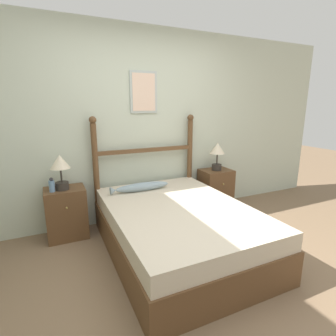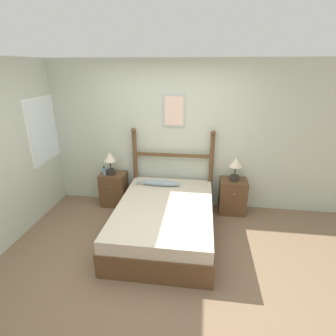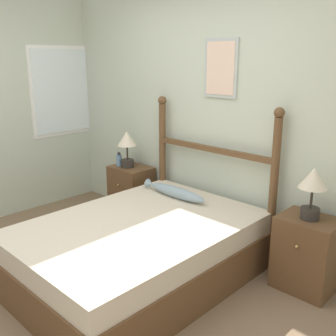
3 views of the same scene
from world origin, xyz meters
name	(u,v)px [view 3 (image 3 of 3)]	position (x,y,z in m)	size (l,w,h in m)	color
ground_plane	(70,308)	(0.00, 0.00, 0.00)	(16.00, 16.00, 0.00)	#7A6047
wall_back	(215,116)	(0.00, 1.73, 1.28)	(6.40, 0.08, 2.55)	beige
bed	(139,251)	(0.07, 0.65, 0.26)	(1.42, 1.99, 0.52)	brown
headboard	(212,168)	(0.07, 1.61, 0.78)	(1.44, 0.09, 1.43)	brown
nightstand_left	(131,192)	(-1.00, 1.49, 0.31)	(0.45, 0.38, 0.61)	brown
nightstand_right	(306,254)	(1.14, 1.49, 0.31)	(0.45, 0.38, 0.61)	brown
table_lamp_left	(127,144)	(-1.02, 1.46, 0.88)	(0.22, 0.22, 0.41)	#2D2823
table_lamp_right	(313,185)	(1.13, 1.48, 0.88)	(0.22, 0.22, 0.41)	#2D2823
bottle	(119,160)	(-1.13, 1.43, 0.69)	(0.06, 0.06, 0.17)	#668CB2
fish_pillow	(175,192)	(-0.13, 1.29, 0.57)	(0.75, 0.12, 0.11)	#8499A3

